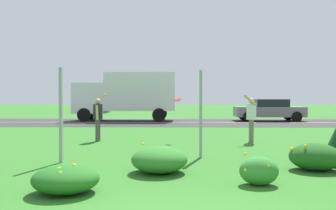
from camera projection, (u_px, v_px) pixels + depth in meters
ground_plane at (174, 141)px, 13.44m from camera, size 120.00×120.00×0.00m
highway_strip at (175, 122)px, 23.01m from camera, size 120.00×7.31×0.01m
highway_center_stripe at (175, 122)px, 23.01m from camera, size 120.00×0.16×0.00m
daylily_clump_mid_center at (259, 171)px, 6.74m from camera, size 0.71×0.60×0.56m
daylily_clump_front_center at (315, 157)px, 8.09m from camera, size 1.14×1.00×0.60m
daylily_clump_mid_right at (66, 179)px, 6.18m from camera, size 1.13×1.11×0.50m
daylily_clump_front_right at (159, 160)px, 7.83m from camera, size 1.20×1.25×0.60m
sign_post_near_path at (61, 115)px, 9.00m from camera, size 0.07×0.10×2.34m
sign_post_by_roadside at (201, 114)px, 9.73m from camera, size 0.07×0.10×2.32m
person_thrower_dark_shirt at (98, 116)px, 13.32m from camera, size 0.44×0.49×1.74m
person_catcher_white_shirt at (251, 116)px, 13.05m from camera, size 0.49×0.49×1.71m
frisbee_red at (178, 100)px, 13.25m from camera, size 0.27×0.25×0.15m
car_gray_center_left at (269, 110)px, 24.49m from camera, size 4.50×2.00×1.45m
box_truck_white at (127, 94)px, 24.69m from camera, size 6.70×2.46×3.20m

